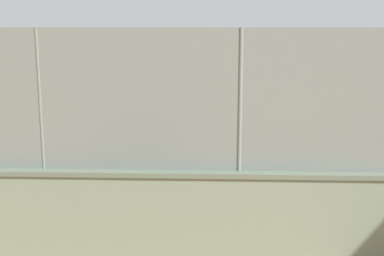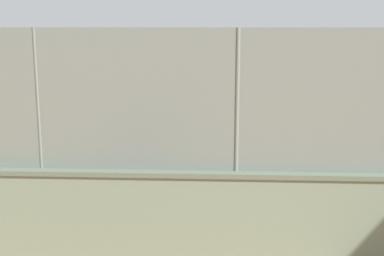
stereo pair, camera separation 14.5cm
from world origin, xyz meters
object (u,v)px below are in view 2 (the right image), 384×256
Objects in this scene: spare_ball_by_wall at (50,211)px; courtside_bench at (274,194)px; player_foreground_swinging at (119,122)px; sports_ball at (214,129)px; player_crossing_court at (254,127)px.

courtside_bench reaches higher than spare_ball_by_wall.
player_foreground_swinging is 4.66m from sports_ball.
player_foreground_swinging is 13.72× the size of sports_ball.
sports_ball reaches higher than spare_ball_by_wall.
courtside_bench is at bearing -177.15° from spare_ball_by_wall.
player_crossing_court is at bearing -134.76° from spare_ball_by_wall.
sports_ball is 2.52m from courtside_bench.
player_foreground_swinging is 8.90× the size of spare_ball_by_wall.
spare_ball_by_wall is 4.65m from courtside_bench.
courtside_bench is (-4.26, 5.48, -0.41)m from player_foreground_swinging.
player_crossing_court is 10.00× the size of spare_ball_by_wall.
spare_ball_by_wall is (3.38, 2.20, -1.32)m from sports_ball.
player_foreground_swinging is (4.13, -1.18, -0.12)m from player_crossing_court.
courtside_bench is (-1.25, 1.97, -0.94)m from sports_ball.
player_crossing_court is 2.62m from sports_ball.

